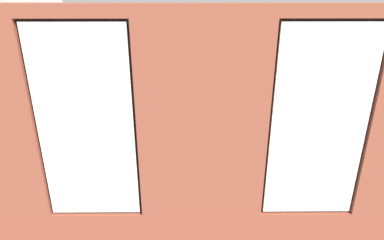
% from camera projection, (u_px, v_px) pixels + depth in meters
% --- Properties ---
extents(ground_plane, '(6.97, 6.16, 0.10)m').
position_uv_depth(ground_plane, '(197.00, 157.00, 6.85)').
color(ground_plane, brown).
extents(brick_wall_with_windows, '(6.37, 0.30, 3.05)m').
position_uv_depth(brick_wall_with_windows, '(202.00, 154.00, 3.77)').
color(brick_wall_with_windows, brown).
rests_on(brick_wall_with_windows, ground_plane).
extents(white_wall_right, '(0.10, 5.16, 3.05)m').
position_uv_depth(white_wall_right, '(20.00, 84.00, 6.03)').
color(white_wall_right, silver).
rests_on(white_wall_right, ground_plane).
extents(couch_by_window, '(1.84, 0.87, 0.80)m').
position_uv_depth(couch_by_window, '(136.00, 204.00, 4.80)').
color(couch_by_window, black).
rests_on(couch_by_window, ground_plane).
extents(couch_left, '(0.94, 1.83, 0.80)m').
position_uv_depth(couch_left, '(337.00, 156.00, 6.07)').
color(couch_left, black).
rests_on(couch_left, ground_plane).
extents(coffee_table, '(1.45, 0.80, 0.41)m').
position_uv_depth(coffee_table, '(181.00, 128.00, 7.11)').
color(coffee_table, olive).
rests_on(coffee_table, ground_plane).
extents(cup_ceramic, '(0.08, 0.08, 0.09)m').
position_uv_depth(cup_ceramic, '(173.00, 122.00, 7.17)').
color(cup_ceramic, silver).
rests_on(cup_ceramic, coffee_table).
extents(candle_jar, '(0.08, 0.08, 0.10)m').
position_uv_depth(candle_jar, '(181.00, 124.00, 7.08)').
color(candle_jar, '#B7333D').
rests_on(candle_jar, coffee_table).
extents(remote_black, '(0.10, 0.18, 0.02)m').
position_uv_depth(remote_black, '(200.00, 123.00, 7.22)').
color(remote_black, black).
rests_on(remote_black, coffee_table).
extents(remote_silver, '(0.17, 0.07, 0.02)m').
position_uv_depth(remote_silver, '(186.00, 128.00, 6.98)').
color(remote_silver, '#B2B2B7').
rests_on(remote_silver, coffee_table).
extents(remote_gray, '(0.17, 0.14, 0.02)m').
position_uv_depth(remote_gray, '(160.00, 128.00, 6.98)').
color(remote_gray, '#59595B').
rests_on(remote_gray, coffee_table).
extents(media_console, '(1.07, 0.42, 0.58)m').
position_uv_depth(media_console, '(60.00, 132.00, 7.13)').
color(media_console, black).
rests_on(media_console, ground_plane).
extents(tv_flatscreen, '(1.02, 0.20, 0.69)m').
position_uv_depth(tv_flatscreen, '(56.00, 103.00, 6.88)').
color(tv_flatscreen, black).
rests_on(tv_flatscreen, media_console).
extents(potted_plant_by_left_couch, '(0.21, 0.21, 0.38)m').
position_uv_depth(potted_plant_by_left_couch, '(293.00, 130.00, 7.34)').
color(potted_plant_by_left_couch, gray).
rests_on(potted_plant_by_left_couch, ground_plane).
extents(potted_plant_beside_window_right, '(1.05, 0.85, 1.31)m').
position_uv_depth(potted_plant_beside_window_right, '(40.00, 184.00, 4.55)').
color(potted_plant_beside_window_right, gray).
rests_on(potted_plant_beside_window_right, ground_plane).
extents(potted_plant_near_tv, '(0.71, 0.71, 1.08)m').
position_uv_depth(potted_plant_near_tv, '(69.00, 133.00, 6.05)').
color(potted_plant_near_tv, gray).
rests_on(potted_plant_near_tv, ground_plane).
extents(potted_plant_foreground_right, '(0.36, 0.36, 0.66)m').
position_uv_depth(potted_plant_foreground_right, '(94.00, 101.00, 8.52)').
color(potted_plant_foreground_right, '#9E5638').
rests_on(potted_plant_foreground_right, ground_plane).
extents(potted_plant_corner_near_left, '(0.54, 0.54, 0.93)m').
position_uv_depth(potted_plant_corner_near_left, '(301.00, 93.00, 8.53)').
color(potted_plant_corner_near_left, '#9E5638').
rests_on(potted_plant_corner_near_left, ground_plane).
extents(potted_plant_between_couches, '(0.72, 0.72, 1.04)m').
position_uv_depth(potted_plant_between_couches, '(235.00, 180.00, 4.72)').
color(potted_plant_between_couches, '#47423D').
rests_on(potted_plant_between_couches, ground_plane).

